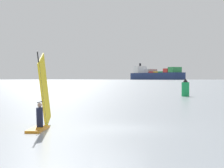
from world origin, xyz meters
The scene contains 5 objects.
ground_plane centered at (0.00, 0.00, 0.00)m, with size 4000.00×4000.00×0.00m, color #9EA8B2.
windsurfer centered at (-3.78, -0.39, 1.00)m, with size 0.69×4.03×3.95m.
cargo_ship centered at (12.63, 825.06, 9.70)m, with size 108.67×130.56×34.63m.
distant_headland centered at (-133.53, 1458.01, 11.09)m, with size 1123.50×349.41×22.17m, color #60665B.
channel_buoy centered at (6.35, 37.68, 1.11)m, with size 1.06×1.06×2.45m.
Camera 1 is at (1.58, -20.52, 2.47)m, focal length 67.07 mm.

